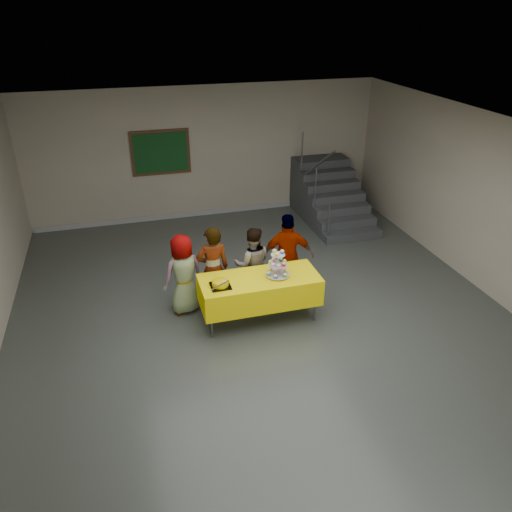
% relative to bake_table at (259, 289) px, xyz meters
% --- Properties ---
extents(room_shell, '(10.00, 10.04, 3.02)m').
position_rel_bake_table_xyz_m(room_shell, '(0.07, -0.39, 1.57)').
color(room_shell, '#4C514C').
rests_on(room_shell, ground).
extents(bake_table, '(1.88, 0.78, 0.77)m').
position_rel_bake_table_xyz_m(bake_table, '(0.00, 0.00, 0.00)').
color(bake_table, '#595960').
rests_on(bake_table, ground).
extents(cupcake_stand, '(0.38, 0.38, 0.44)m').
position_rel_bake_table_xyz_m(cupcake_stand, '(0.29, -0.02, 0.39)').
color(cupcake_stand, silver).
rests_on(cupcake_stand, bake_table).
extents(bear_cake, '(0.32, 0.36, 0.12)m').
position_rel_bake_table_xyz_m(bear_cake, '(-0.64, -0.09, 0.27)').
color(bear_cake, black).
rests_on(bear_cake, bake_table).
extents(schoolchild_a, '(0.77, 0.62, 1.36)m').
position_rel_bake_table_xyz_m(schoolchild_a, '(-1.11, 0.60, 0.12)').
color(schoolchild_a, slate).
rests_on(schoolchild_a, ground).
extents(schoolchild_b, '(0.55, 0.37, 1.47)m').
position_rel_bake_table_xyz_m(schoolchild_b, '(-0.63, 0.54, 0.18)').
color(schoolchild_b, slate).
rests_on(schoolchild_b, ground).
extents(schoolchild_c, '(0.71, 0.60, 1.32)m').
position_rel_bake_table_xyz_m(schoolchild_c, '(0.06, 0.65, 0.10)').
color(schoolchild_c, slate).
rests_on(schoolchild_c, ground).
extents(schoolchild_d, '(0.95, 0.54, 1.52)m').
position_rel_bake_table_xyz_m(schoolchild_d, '(0.67, 0.59, 0.20)').
color(schoolchild_d, slate).
rests_on(schoolchild_d, ground).
extents(staircase, '(1.30, 2.40, 2.04)m').
position_rel_bake_table_xyz_m(staircase, '(2.77, 3.72, -0.07)').
color(staircase, '#424447').
rests_on(staircase, ground).
extents(noticeboard, '(1.30, 0.05, 1.00)m').
position_rel_bake_table_xyz_m(noticeboard, '(-0.96, 4.56, 1.04)').
color(noticeboard, '#472B16').
rests_on(noticeboard, ground).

